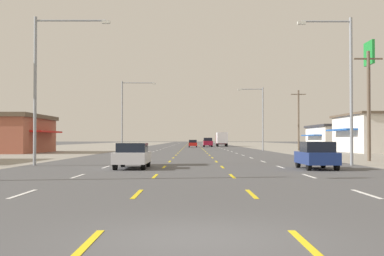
{
  "coord_description": "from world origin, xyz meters",
  "views": [
    {
      "loc": [
        -0.07,
        -8.55,
        1.68
      ],
      "look_at": [
        0.02,
        53.72,
        3.05
      ],
      "focal_mm": 47.52,
      "sensor_mm": 36.0,
      "label": 1
    }
  ],
  "objects_px": {
    "hatchback_far_right_nearest": "(316,155)",
    "suv_inner_right_midfar": "(207,142)",
    "streetlight_left_row_0": "(43,78)",
    "streetlight_left_row_1": "(125,110)",
    "streetlight_right_row_0": "(345,80)",
    "sedan_inner_left_near": "(132,155)",
    "hatchback_center_turn_mid": "(192,144)",
    "box_truck_far_right_far": "(221,138)",
    "pole_sign_right_row_1": "(368,68)",
    "streetlight_right_row_1": "(260,114)",
    "hatchback_inner_right_farther": "(206,143)"
  },
  "relations": [
    {
      "from": "hatchback_center_turn_mid",
      "to": "box_truck_far_right_far",
      "type": "relative_size",
      "value": 0.54
    },
    {
      "from": "box_truck_far_right_far",
      "to": "pole_sign_right_row_1",
      "type": "height_order",
      "value": "pole_sign_right_row_1"
    },
    {
      "from": "hatchback_far_right_nearest",
      "to": "hatchback_inner_right_farther",
      "type": "height_order",
      "value": "same"
    },
    {
      "from": "streetlight_right_row_1",
      "to": "streetlight_left_row_1",
      "type": "bearing_deg",
      "value": 180.0
    },
    {
      "from": "hatchback_far_right_nearest",
      "to": "suv_inner_right_midfar",
      "type": "bearing_deg",
      "value": 92.49
    },
    {
      "from": "streetlight_left_row_1",
      "to": "streetlight_left_row_0",
      "type": "bearing_deg",
      "value": -89.99
    },
    {
      "from": "suv_inner_right_midfar",
      "to": "streetlight_left_row_1",
      "type": "relative_size",
      "value": 0.49
    },
    {
      "from": "streetlight_right_row_1",
      "to": "hatchback_inner_right_farther",
      "type": "bearing_deg",
      "value": 97.88
    },
    {
      "from": "sedan_inner_left_near",
      "to": "hatchback_inner_right_farther",
      "type": "bearing_deg",
      "value": 85.65
    },
    {
      "from": "streetlight_left_row_0",
      "to": "streetlight_right_row_1",
      "type": "height_order",
      "value": "streetlight_left_row_0"
    },
    {
      "from": "streetlight_left_row_0",
      "to": "streetlight_right_row_1",
      "type": "relative_size",
      "value": 1.04
    },
    {
      "from": "sedan_inner_left_near",
      "to": "hatchback_center_turn_mid",
      "type": "xyz_separation_m",
      "value": [
        3.59,
        75.28,
        0.03
      ]
    },
    {
      "from": "sedan_inner_left_near",
      "to": "suv_inner_right_midfar",
      "type": "relative_size",
      "value": 0.92
    },
    {
      "from": "streetlight_right_row_0",
      "to": "streetlight_left_row_1",
      "type": "distance_m",
      "value": 44.98
    },
    {
      "from": "hatchback_far_right_nearest",
      "to": "streetlight_right_row_0",
      "type": "xyz_separation_m",
      "value": [
        2.9,
        4.03,
        4.67
      ]
    },
    {
      "from": "hatchback_inner_right_farther",
      "to": "pole_sign_right_row_1",
      "type": "bearing_deg",
      "value": -79.93
    },
    {
      "from": "streetlight_right_row_0",
      "to": "sedan_inner_left_near",
      "type": "bearing_deg",
      "value": -166.08
    },
    {
      "from": "suv_inner_right_midfar",
      "to": "hatchback_center_turn_mid",
      "type": "bearing_deg",
      "value": -120.33
    },
    {
      "from": "hatchback_far_right_nearest",
      "to": "streetlight_right_row_1",
      "type": "xyz_separation_m",
      "value": [
        2.87,
        44.59,
        4.51
      ]
    },
    {
      "from": "pole_sign_right_row_1",
      "to": "streetlight_left_row_1",
      "type": "distance_m",
      "value": 37.05
    },
    {
      "from": "suv_inner_right_midfar",
      "to": "streetlight_left_row_0",
      "type": "relative_size",
      "value": 0.51
    },
    {
      "from": "suv_inner_right_midfar",
      "to": "streetlight_left_row_0",
      "type": "bearing_deg",
      "value": -99.49
    },
    {
      "from": "sedan_inner_left_near",
      "to": "streetlight_left_row_0",
      "type": "distance_m",
      "value": 8.49
    },
    {
      "from": "streetlight_right_row_0",
      "to": "streetlight_left_row_0",
      "type": "bearing_deg",
      "value": 180.0
    },
    {
      "from": "pole_sign_right_row_1",
      "to": "streetlight_right_row_1",
      "type": "distance_m",
      "value": 27.35
    },
    {
      "from": "hatchback_inner_right_farther",
      "to": "streetlight_right_row_0",
      "type": "height_order",
      "value": "streetlight_right_row_0"
    },
    {
      "from": "hatchback_center_turn_mid",
      "to": "hatchback_inner_right_farther",
      "type": "bearing_deg",
      "value": 77.68
    },
    {
      "from": "hatchback_center_turn_mid",
      "to": "hatchback_far_right_nearest",
      "type": "bearing_deg",
      "value": -84.88
    },
    {
      "from": "sedan_inner_left_near",
      "to": "hatchback_center_turn_mid",
      "type": "height_order",
      "value": "hatchback_center_turn_mid"
    },
    {
      "from": "hatchback_inner_right_farther",
      "to": "pole_sign_right_row_1",
      "type": "xyz_separation_m",
      "value": [
        12.92,
        -72.77,
        7.47
      ]
    },
    {
      "from": "sedan_inner_left_near",
      "to": "streetlight_left_row_0",
      "type": "relative_size",
      "value": 0.47
    },
    {
      "from": "suv_inner_right_midfar",
      "to": "hatchback_inner_right_farther",
      "type": "distance_m",
      "value": 9.38
    },
    {
      "from": "hatchback_far_right_nearest",
      "to": "streetlight_left_row_0",
      "type": "distance_m",
      "value": 17.68
    },
    {
      "from": "box_truck_far_right_far",
      "to": "streetlight_left_row_1",
      "type": "distance_m",
      "value": 47.62
    },
    {
      "from": "streetlight_left_row_0",
      "to": "box_truck_far_right_far",
      "type": "bearing_deg",
      "value": 79.06
    },
    {
      "from": "box_truck_far_right_far",
      "to": "streetlight_left_row_0",
      "type": "relative_size",
      "value": 0.75
    },
    {
      "from": "streetlight_left_row_0",
      "to": "streetlight_left_row_1",
      "type": "relative_size",
      "value": 0.95
    },
    {
      "from": "sedan_inner_left_near",
      "to": "streetlight_right_row_0",
      "type": "xyz_separation_m",
      "value": [
        13.31,
        3.3,
        4.7
      ]
    },
    {
      "from": "hatchback_center_turn_mid",
      "to": "suv_inner_right_midfar",
      "type": "distance_m",
      "value": 6.47
    },
    {
      "from": "suv_inner_right_midfar",
      "to": "box_truck_far_right_far",
      "type": "relative_size",
      "value": 0.68
    },
    {
      "from": "hatchback_far_right_nearest",
      "to": "streetlight_right_row_1",
      "type": "height_order",
      "value": "streetlight_right_row_1"
    },
    {
      "from": "pole_sign_right_row_1",
      "to": "streetlight_left_row_1",
      "type": "bearing_deg",
      "value": 134.45
    },
    {
      "from": "streetlight_right_row_0",
      "to": "streetlight_left_row_1",
      "type": "xyz_separation_m",
      "value": [
        -19.43,
        40.57,
        0.46
      ]
    },
    {
      "from": "streetlight_left_row_0",
      "to": "streetlight_left_row_1",
      "type": "xyz_separation_m",
      "value": [
        -0.01,
        40.57,
        0.27
      ]
    },
    {
      "from": "pole_sign_right_row_1",
      "to": "streetlight_left_row_0",
      "type": "xyz_separation_m",
      "value": [
        -25.88,
        -14.17,
        -2.61
      ]
    },
    {
      "from": "streetlight_left_row_0",
      "to": "streetlight_left_row_1",
      "type": "height_order",
      "value": "streetlight_left_row_1"
    },
    {
      "from": "hatchback_far_right_nearest",
      "to": "box_truck_far_right_far",
      "type": "relative_size",
      "value": 0.54
    },
    {
      "from": "hatchback_center_turn_mid",
      "to": "pole_sign_right_row_1",
      "type": "relative_size",
      "value": 0.36
    },
    {
      "from": "hatchback_inner_right_farther",
      "to": "box_truck_far_right_far",
      "type": "bearing_deg",
      "value": -28.4
    },
    {
      "from": "sedan_inner_left_near",
      "to": "streetlight_left_row_0",
      "type": "xyz_separation_m",
      "value": [
        -6.11,
        3.3,
        4.88
      ]
    }
  ]
}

